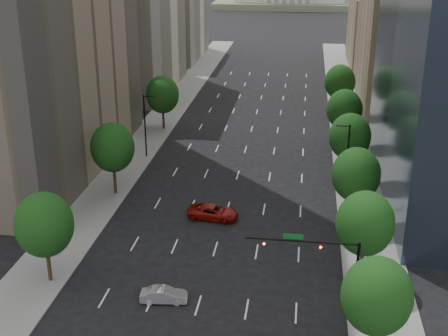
% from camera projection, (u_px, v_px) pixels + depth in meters
% --- Properties ---
extents(sidewalk_left, '(6.00, 200.00, 0.15)m').
position_uv_depth(sidewalk_left, '(123.00, 169.00, 81.99)').
color(sidewalk_left, slate).
rests_on(sidewalk_left, ground).
extents(sidewalk_right, '(6.00, 200.00, 0.15)m').
position_uv_depth(sidewalk_right, '(358.00, 181.00, 78.13)').
color(sidewalk_right, slate).
rests_on(sidewalk_right, ground).
extents(filler_left, '(14.00, 26.00, 18.00)m').
position_uv_depth(filler_left, '(172.00, 21.00, 150.07)').
color(filler_left, beige).
rests_on(filler_left, ground).
extents(parking_tan_right, '(14.00, 30.00, 30.00)m').
position_uv_depth(parking_tan_right, '(404.00, 20.00, 108.44)').
color(parking_tan_right, '#8C7759').
rests_on(parking_tan_right, ground).
extents(filler_right, '(14.00, 26.00, 16.00)m').
position_uv_depth(filler_right, '(381.00, 31.00, 141.45)').
color(filler_right, '#8C7759').
rests_on(filler_right, ground).
extents(tree_right_0, '(5.20, 5.20, 8.39)m').
position_uv_depth(tree_right_0, '(377.00, 296.00, 44.08)').
color(tree_right_0, '#382316').
rests_on(tree_right_0, ground).
extents(tree_right_1, '(5.20, 5.20, 8.75)m').
position_uv_depth(tree_right_1, '(365.00, 224.00, 54.10)').
color(tree_right_1, '#382316').
rests_on(tree_right_1, ground).
extents(tree_right_2, '(5.20, 5.20, 8.61)m').
position_uv_depth(tree_right_2, '(356.00, 175.00, 65.23)').
color(tree_right_2, '#382316').
rests_on(tree_right_2, ground).
extents(tree_right_3, '(5.20, 5.20, 8.89)m').
position_uv_depth(tree_right_3, '(350.00, 137.00, 76.20)').
color(tree_right_3, '#382316').
rests_on(tree_right_3, ground).
extents(tree_right_4, '(5.20, 5.20, 8.46)m').
position_uv_depth(tree_right_4, '(344.00, 109.00, 89.28)').
color(tree_right_4, '#382316').
rests_on(tree_right_4, ground).
extents(tree_right_5, '(5.20, 5.20, 8.75)m').
position_uv_depth(tree_right_5, '(340.00, 82.00, 103.94)').
color(tree_right_5, '#382316').
rests_on(tree_right_5, ground).
extents(tree_left_0, '(5.20, 5.20, 8.75)m').
position_uv_depth(tree_left_0, '(44.00, 225.00, 53.89)').
color(tree_left_0, '#382316').
rests_on(tree_left_0, ground).
extents(tree_left_1, '(5.20, 5.20, 8.97)m').
position_uv_depth(tree_left_1, '(113.00, 147.00, 72.27)').
color(tree_left_1, '#382316').
rests_on(tree_left_1, ground).
extents(tree_left_2, '(5.20, 5.20, 8.68)m').
position_uv_depth(tree_left_2, '(162.00, 95.00, 96.38)').
color(tree_left_2, '#382316').
rests_on(tree_left_2, ground).
extents(streetlight_rn, '(1.70, 0.20, 9.00)m').
position_uv_depth(streetlight_rn, '(347.00, 158.00, 72.04)').
color(streetlight_rn, black).
rests_on(streetlight_rn, ground).
extents(streetlight_ln, '(1.70, 0.20, 9.00)m').
position_uv_depth(streetlight_ln, '(145.00, 124.00, 84.61)').
color(streetlight_ln, black).
rests_on(streetlight_ln, ground).
extents(traffic_signal, '(9.12, 0.40, 7.38)m').
position_uv_depth(traffic_signal, '(326.00, 261.00, 49.20)').
color(traffic_signal, black).
rests_on(traffic_signal, ground).
extents(foothills, '(720.00, 413.00, 263.00)m').
position_uv_depth(foothills, '(337.00, 4.00, 587.40)').
color(foothills, olive).
rests_on(foothills, ground).
extents(car_silver, '(4.17, 1.86, 1.33)m').
position_uv_depth(car_silver, '(164.00, 295.00, 52.68)').
color(car_silver, '#A8A7AD').
rests_on(car_silver, ground).
extents(car_red_far, '(5.91, 3.24, 1.57)m').
position_uv_depth(car_red_far, '(213.00, 212.00, 67.83)').
color(car_red_far, maroon).
rests_on(car_red_far, ground).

